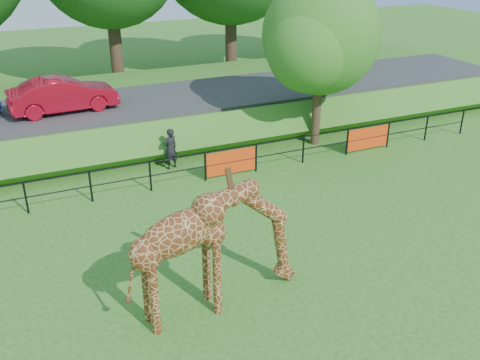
{
  "coord_description": "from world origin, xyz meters",
  "views": [
    {
      "loc": [
        -3.95,
        -8.35,
        8.12
      ],
      "look_at": [
        1.39,
        3.62,
        2.0
      ],
      "focal_mm": 40.0,
      "sensor_mm": 36.0,
      "label": 1
    }
  ],
  "objects_px": {
    "visitor": "(170,149)",
    "tree_east": "(323,40)",
    "giraffe": "(216,249)",
    "car_red": "(63,95)"
  },
  "relations": [
    {
      "from": "visitor",
      "to": "tree_east",
      "type": "distance_m",
      "value": 7.28
    },
    {
      "from": "giraffe",
      "to": "tree_east",
      "type": "relative_size",
      "value": 0.64
    },
    {
      "from": "giraffe",
      "to": "visitor",
      "type": "bearing_deg",
      "value": 74.92
    },
    {
      "from": "tree_east",
      "to": "car_red",
      "type": "bearing_deg",
      "value": 156.58
    },
    {
      "from": "giraffe",
      "to": "car_red",
      "type": "height_order",
      "value": "giraffe"
    },
    {
      "from": "car_red",
      "to": "visitor",
      "type": "distance_m",
      "value": 5.39
    },
    {
      "from": "giraffe",
      "to": "car_red",
      "type": "xyz_separation_m",
      "value": [
        -1.7,
        12.41,
        0.58
      ]
    },
    {
      "from": "giraffe",
      "to": "visitor",
      "type": "distance_m",
      "value": 8.39
    },
    {
      "from": "giraffe",
      "to": "tree_east",
      "type": "distance_m",
      "value": 11.72
    },
    {
      "from": "car_red",
      "to": "tree_east",
      "type": "xyz_separation_m",
      "value": [
        9.51,
        -4.12,
        2.16
      ]
    }
  ]
}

